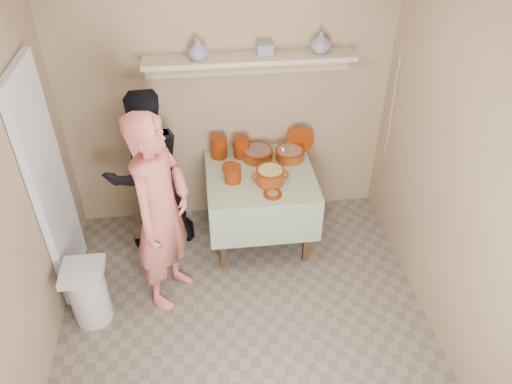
{
  "coord_description": "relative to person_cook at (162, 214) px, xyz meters",
  "views": [
    {
      "loc": [
        -0.22,
        -2.38,
        3.33
      ],
      "look_at": [
        0.15,
        0.75,
        0.95
      ],
      "focal_mm": 35.0,
      "sensor_mm": 36.0,
      "label": 1
    }
  ],
  "objects": [
    {
      "name": "ground",
      "position": [
        0.6,
        -0.66,
        -0.87
      ],
      "size": [
        3.5,
        3.5,
        0.0
      ],
      "primitive_type": "plane",
      "color": "#726659",
      "rests_on": "ground"
    },
    {
      "name": "tile_panel",
      "position": [
        -0.86,
        0.29,
        0.13
      ],
      "size": [
        0.06,
        0.7,
        2.0
      ],
      "primitive_type": "cube",
      "color": "silver",
      "rests_on": "ground"
    },
    {
      "name": "plate_stack_a",
      "position": [
        0.5,
        0.94,
        -0.01
      ],
      "size": [
        0.16,
        0.16,
        0.21
      ],
      "primitive_type": "cylinder",
      "color": "#691F05",
      "rests_on": "serving_table"
    },
    {
      "name": "plate_stack_b",
      "position": [
        0.71,
        0.92,
        -0.02
      ],
      "size": [
        0.16,
        0.16,
        0.19
      ],
      "primitive_type": "cylinder",
      "color": "#691F05",
      "rests_on": "serving_table"
    },
    {
      "name": "bowl_stack",
      "position": [
        0.59,
        0.53,
        -0.04
      ],
      "size": [
        0.15,
        0.15,
        0.15
      ],
      "primitive_type": "cylinder",
      "color": "#691F05",
      "rests_on": "serving_table"
    },
    {
      "name": "empty_bowl",
      "position": [
        0.59,
        0.71,
        -0.09
      ],
      "size": [
        0.15,
        0.15,
        0.04
      ],
      "primitive_type": "cylinder",
      "color": "#691F05",
      "rests_on": "serving_table"
    },
    {
      "name": "propped_lid",
      "position": [
        1.27,
        0.95,
        0.01
      ],
      "size": [
        0.27,
        0.08,
        0.26
      ],
      "primitive_type": "cylinder",
      "rotation": [
        1.36,
        0.0,
        -0.03
      ],
      "color": "#691F05",
      "rests_on": "serving_table"
    },
    {
      "name": "vase_right",
      "position": [
        1.4,
        0.98,
        0.94
      ],
      "size": [
        0.23,
        0.23,
        0.18
      ],
      "primitive_type": "imported",
      "rotation": [
        0.0,
        0.0,
        0.4
      ],
      "color": "navy",
      "rests_on": "wall_shelf"
    },
    {
      "name": "vase_left",
      "position": [
        0.37,
        0.94,
        0.93
      ],
      "size": [
        0.2,
        0.2,
        0.17
      ],
      "primitive_type": "imported",
      "rotation": [
        0.0,
        0.0,
        0.21
      ],
      "color": "navy",
      "rests_on": "wall_shelf"
    },
    {
      "name": "ceramic_box",
      "position": [
        0.92,
        0.98,
        0.89
      ],
      "size": [
        0.15,
        0.11,
        0.1
      ],
      "primitive_type": "cube",
      "rotation": [
        0.0,
        0.0,
        0.11
      ],
      "color": "navy",
      "rests_on": "wall_shelf"
    },
    {
      "name": "person_cook",
      "position": [
        0.0,
        0.0,
        0.0
      ],
      "size": [
        0.66,
        0.76,
        1.75
      ],
      "primitive_type": "imported",
      "rotation": [
        0.0,
        0.0,
        1.1
      ],
      "color": "#CA6357",
      "rests_on": "ground"
    },
    {
      "name": "person_helper",
      "position": [
        -0.16,
        0.7,
        -0.08
      ],
      "size": [
        0.94,
        0.85,
        1.59
      ],
      "primitive_type": "imported",
      "rotation": [
        0.0,
        0.0,
        -2.74
      ],
      "color": "black",
      "rests_on": "ground"
    },
    {
      "name": "room_shell",
      "position": [
        0.6,
        -0.66,
        0.74
      ],
      "size": [
        3.04,
        3.54,
        2.62
      ],
      "color": "tan",
      "rests_on": "ground"
    },
    {
      "name": "serving_table",
      "position": [
        0.85,
        0.62,
        -0.23
      ],
      "size": [
        0.97,
        0.97,
        0.76
      ],
      "color": "#4C2D16",
      "rests_on": "ground"
    },
    {
      "name": "cazuela_meat_a",
      "position": [
        0.85,
        0.86,
        -0.06
      ],
      "size": [
        0.3,
        0.3,
        0.1
      ],
      "color": "maroon",
      "rests_on": "serving_table"
    },
    {
      "name": "cazuela_meat_b",
      "position": [
        1.15,
        0.82,
        -0.06
      ],
      "size": [
        0.28,
        0.28,
        0.1
      ],
      "color": "maroon",
      "rests_on": "serving_table"
    },
    {
      "name": "ladle",
      "position": [
        1.08,
        0.81,
        -0.0
      ],
      "size": [
        0.08,
        0.26,
        0.19
      ],
      "color": "silver",
      "rests_on": "cazuela_meat_b"
    },
    {
      "name": "cazuela_rice",
      "position": [
        0.91,
        0.46,
        -0.03
      ],
      "size": [
        0.33,
        0.25,
        0.14
      ],
      "color": "maroon",
      "rests_on": "serving_table"
    },
    {
      "name": "front_plate",
      "position": [
        0.91,
        0.28,
        -0.1
      ],
      "size": [
        0.16,
        0.16,
        0.03
      ],
      "color": "#691F05",
      "rests_on": "serving_table"
    },
    {
      "name": "wall_shelf",
      "position": [
        0.8,
        0.99,
        0.8
      ],
      "size": [
        1.8,
        0.25,
        0.21
      ],
      "color": "#C2B290",
      "rests_on": "room_shell"
    },
    {
      "name": "trash_bin",
      "position": [
        -0.64,
        -0.21,
        -0.59
      ],
      "size": [
        0.32,
        0.32,
        0.56
      ],
      "color": "silver",
      "rests_on": "ground"
    },
    {
      "name": "electrical_cord",
      "position": [
        2.07,
        0.82,
        0.38
      ],
      "size": [
        0.01,
        0.05,
        0.9
      ],
      "color": "silver",
      "rests_on": "wall_shelf"
    }
  ]
}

